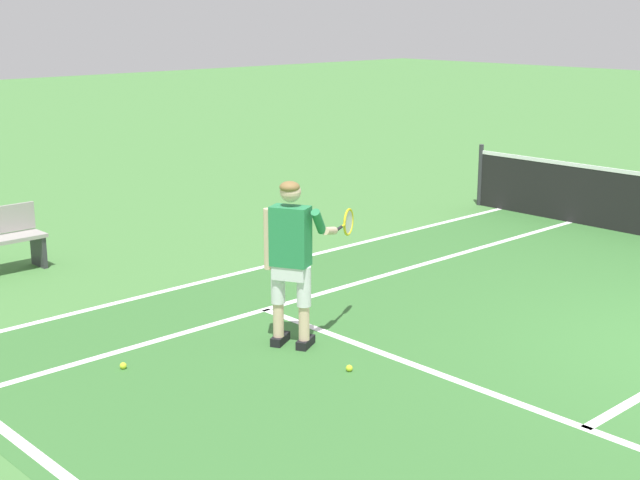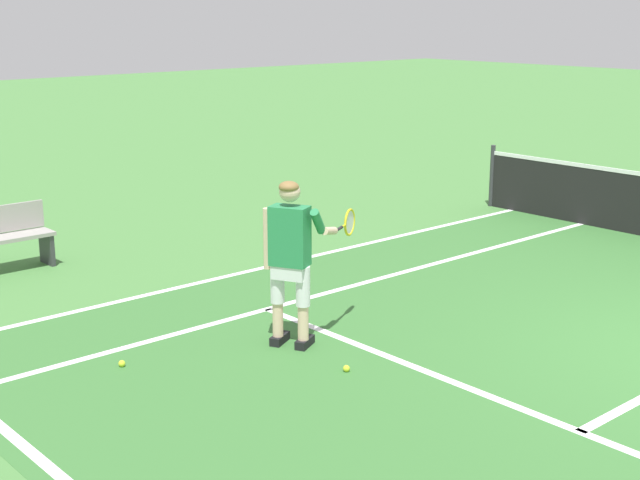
# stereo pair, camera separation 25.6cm
# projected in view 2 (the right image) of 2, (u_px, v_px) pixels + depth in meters

# --- Properties ---
(line_service) EXTENTS (8.23, 0.10, 0.01)m
(line_service) POSITION_uv_depth(u_px,v_px,m) (580.00, 432.00, 7.29)
(line_service) COLOR white
(line_service) RESTS_ON ground
(line_singles_left) EXTENTS (0.10, 9.90, 0.01)m
(line_singles_left) POSITION_uv_depth(u_px,v_px,m) (359.00, 284.00, 11.21)
(line_singles_left) COLOR white
(line_singles_left) RESTS_ON ground
(line_doubles_left) EXTENTS (0.10, 9.90, 0.01)m
(line_doubles_left) POSITION_uv_depth(u_px,v_px,m) (289.00, 262.00, 12.21)
(line_doubles_left) COLOR white
(line_doubles_left) RESTS_ON ground
(tennis_player) EXTENTS (0.55, 1.23, 1.71)m
(tennis_player) POSITION_uv_depth(u_px,v_px,m) (292.00, 252.00, 8.94)
(tennis_player) COLOR black
(tennis_player) RESTS_ON ground
(tennis_ball_near_feet) EXTENTS (0.07, 0.07, 0.07)m
(tennis_ball_near_feet) POSITION_uv_depth(u_px,v_px,m) (122.00, 364.00, 8.62)
(tennis_ball_near_feet) COLOR #CCE02D
(tennis_ball_near_feet) RESTS_ON ground
(tennis_ball_by_baseline) EXTENTS (0.07, 0.07, 0.07)m
(tennis_ball_by_baseline) POSITION_uv_depth(u_px,v_px,m) (346.00, 368.00, 8.50)
(tennis_ball_by_baseline) COLOR #CCE02D
(tennis_ball_by_baseline) RESTS_ON ground
(tennis_ball_mid_court) EXTENTS (0.07, 0.07, 0.07)m
(tennis_ball_mid_court) POSITION_uv_depth(u_px,v_px,m) (278.00, 294.00, 10.71)
(tennis_ball_mid_court) COLOR #CCE02D
(tennis_ball_mid_court) RESTS_ON ground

